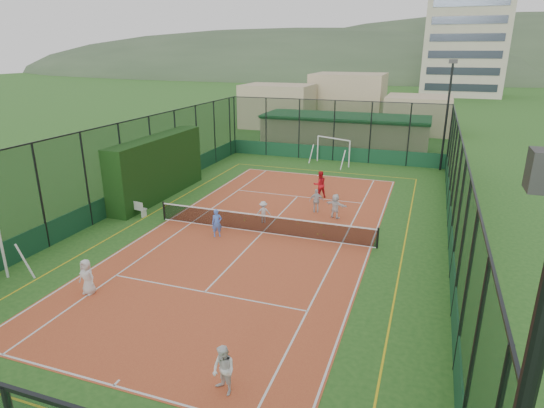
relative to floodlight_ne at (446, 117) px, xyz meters
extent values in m
plane|color=#265A1E|center=(-8.60, -16.60, -4.12)|extent=(300.00, 300.00, 0.00)
cube|color=#B03F27|center=(-8.60, -16.60, -4.12)|extent=(11.17, 23.97, 0.01)
cube|color=beige|center=(3.40, 65.40, 10.88)|extent=(15.00, 12.00, 30.00)
cube|color=black|center=(-16.90, -13.09, -2.21)|extent=(1.32, 8.77, 3.84)
imported|color=silver|center=(-12.76, -24.55, -3.41)|extent=(0.72, 0.50, 1.41)
imported|color=#4F7AE1|center=(-10.57, -17.80, -3.41)|extent=(0.62, 0.56, 1.41)
imported|color=white|center=(-5.57, -27.69, -3.39)|extent=(0.88, 0.81, 1.45)
imported|color=silver|center=(-9.06, -15.23, -3.51)|extent=(0.90, 0.75, 1.20)
imported|color=silver|center=(-6.75, -12.68, -3.42)|extent=(0.87, 0.53, 1.39)
imported|color=white|center=(-5.54, -13.24, -3.42)|extent=(1.35, 0.81, 1.39)
imported|color=red|center=(-7.24, -9.92, -3.26)|extent=(1.06, 1.01, 1.72)
sphere|color=#CCE033|center=(-10.12, -15.38, -4.08)|extent=(0.07, 0.07, 0.07)
sphere|color=#CCE033|center=(-7.20, -14.87, -4.08)|extent=(0.07, 0.07, 0.07)
sphere|color=#CCE033|center=(-5.94, -14.76, -4.08)|extent=(0.07, 0.07, 0.07)
sphere|color=#CCE033|center=(-10.16, -15.17, -4.08)|extent=(0.07, 0.07, 0.07)
sphere|color=#CCE033|center=(-5.53, -15.95, -4.08)|extent=(0.07, 0.07, 0.07)
sphere|color=#CCE033|center=(-5.86, -15.91, -4.08)|extent=(0.07, 0.07, 0.07)
sphere|color=#CCE033|center=(-8.52, -14.62, -4.08)|extent=(0.07, 0.07, 0.07)
camera|label=1|loc=(-0.99, -36.80, 4.79)|focal=30.00mm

